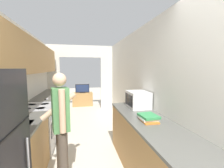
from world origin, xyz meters
TOP-DOWN VIEW (x-y plane):
  - wall_left at (-1.17, 2.45)m, footprint 0.38×7.64m
  - wall_right at (1.25, 2.02)m, footprint 0.06×7.64m
  - wall_far_with_doorway at (0.00, 5.27)m, footprint 2.84×0.06m
  - counter_left at (-0.92, 3.12)m, footprint 0.62×4.09m
  - counter_right at (0.92, 1.26)m, footprint 0.62×2.40m
  - range_oven at (-0.91, 2.52)m, footprint 0.66×0.77m
  - person at (-0.32, 1.47)m, footprint 0.51×0.43m
  - microwave at (1.02, 2.02)m, footprint 0.37×0.46m
  - book_stack at (0.88, 1.29)m, footprint 0.25×0.32m
  - tv_cabinet at (0.05, 5.96)m, footprint 0.86×0.42m
  - television at (0.05, 5.92)m, footprint 0.58×0.16m
  - knife at (-0.85, 3.16)m, footprint 0.08×0.33m

SIDE VIEW (x-z plane):
  - tv_cabinet at x=0.05m, z-range 0.00..0.58m
  - counter_right at x=0.92m, z-range 0.00..0.90m
  - counter_left at x=-0.92m, z-range 0.00..0.90m
  - range_oven at x=-0.91m, z-range -0.06..0.97m
  - television at x=0.05m, z-range 0.58..0.95m
  - person at x=-0.32m, z-range 0.05..1.63m
  - knife at x=-0.85m, z-range 0.89..0.91m
  - book_stack at x=0.88m, z-range 0.90..0.98m
  - microwave at x=1.02m, z-range 0.89..1.20m
  - wall_right at x=1.25m, z-range 0.00..2.50m
  - wall_far_with_doorway at x=0.00m, z-range 0.18..2.68m
  - wall_left at x=-1.17m, z-range 0.27..2.77m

